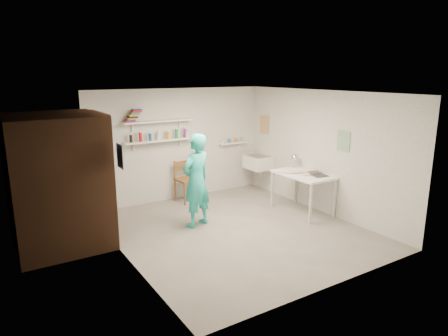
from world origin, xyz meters
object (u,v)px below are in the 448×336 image
man (196,181)px  belfast_sink (258,162)px  desk_lamp (295,157)px  wooden_chair (187,179)px  wall_clock (194,163)px  work_table (302,193)px

man → belfast_sink: bearing=-171.9°
man → desk_lamp: size_ratio=11.38×
wooden_chair → wall_clock: bearing=-117.6°
wall_clock → desk_lamp: 2.25m
wall_clock → wooden_chair: wall_clock is taller
wooden_chair → work_table: bearing=-55.6°
wooden_chair → man: bearing=-117.3°
wooden_chair → belfast_sink: bearing=-14.2°
belfast_sink → work_table: (-0.11, -1.61, -0.30)m
belfast_sink → man: man is taller
man → desk_lamp: 2.31m
belfast_sink → desk_lamp: size_ratio=4.04×
work_table → desk_lamp: size_ratio=8.00×
desk_lamp → work_table: bearing=-112.4°
wooden_chair → work_table: 2.44m
man → wooden_chair: (0.50, 1.35, -0.36)m
man → desk_lamp: man is taller
work_table → wooden_chair: bearing=131.3°
belfast_sink → wall_clock: wall_clock is taller
work_table → belfast_sink: bearing=86.1°
desk_lamp → wooden_chair: bearing=143.1°
belfast_sink → man: bearing=-153.1°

